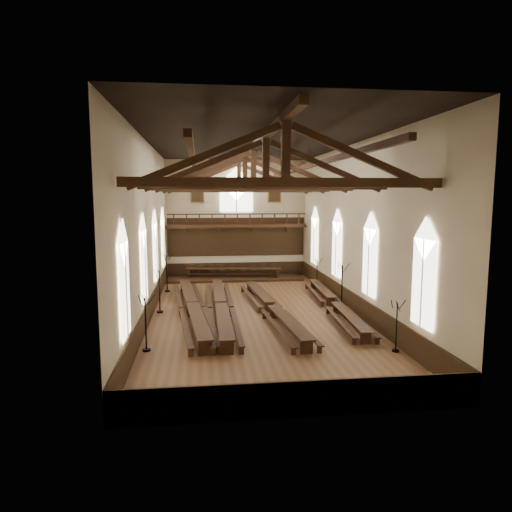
{
  "coord_description": "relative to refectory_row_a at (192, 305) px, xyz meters",
  "views": [
    {
      "loc": [
        -3.02,
        -26.27,
        6.9
      ],
      "look_at": [
        0.33,
        1.5,
        3.25
      ],
      "focal_mm": 32.0,
      "sensor_mm": 36.0,
      "label": 1
    }
  ],
  "objects": [
    {
      "name": "end_window",
      "position": [
        3.63,
        12.83,
        6.65
      ],
      "size": [
        2.8,
        0.12,
        3.8
      ],
      "color": "white",
      "rests_on": "room_walls"
    },
    {
      "name": "refectory_row_b",
      "position": [
        1.69,
        -0.12,
        -0.02
      ],
      "size": [
        1.58,
        14.51,
        0.76
      ],
      "color": "#372111",
      "rests_on": "ground"
    },
    {
      "name": "candelabrum_left_mid",
      "position": [
        -1.92,
        0.81,
        0.25
      ],
      "size": [
        0.79,
        0.8,
        2.69
      ],
      "color": "black",
      "rests_on": "ground"
    },
    {
      "name": "roof_trusses",
      "position": [
        3.63,
        -0.07,
        7.64
      ],
      "size": [
        11.7,
        25.7,
        2.8
      ],
      "color": "#372111",
      "rests_on": "room_walls"
    },
    {
      "name": "refectory_row_c",
      "position": [
        4.62,
        -0.65,
        -0.05
      ],
      "size": [
        1.94,
        14.16,
        0.71
      ],
      "color": "#372111",
      "rests_on": "ground"
    },
    {
      "name": "refectory_row_d",
      "position": [
        8.62,
        0.13,
        -0.08
      ],
      "size": [
        1.73,
        13.7,
        0.67
      ],
      "color": "#372111",
      "rests_on": "ground"
    },
    {
      "name": "wainscot_band",
      "position": [
        3.63,
        -0.07,
        0.03
      ],
      "size": [
        12.0,
        26.0,
        1.2
      ],
      "color": "black",
      "rests_on": "ground"
    },
    {
      "name": "candelabrum_right_mid",
      "position": [
        9.18,
        0.45,
        0.31
      ],
      "size": [
        0.78,
        0.89,
        2.9
      ],
      "color": "black",
      "rests_on": "ground"
    },
    {
      "name": "minstrels_gallery",
      "position": [
        3.63,
        12.59,
        3.33
      ],
      "size": [
        11.8,
        1.24,
        3.7
      ],
      "color": "#372111",
      "rests_on": "room_walls"
    },
    {
      "name": "ground",
      "position": [
        3.63,
        -0.07,
        -0.57
      ],
      "size": [
        26.0,
        26.0,
        0.0
      ],
      "primitive_type": "plane",
      "color": "brown",
      "rests_on": "ground"
    },
    {
      "name": "portraits",
      "position": [
        3.63,
        12.83,
        6.53
      ],
      "size": [
        7.75,
        0.09,
        1.45
      ],
      "color": "brown",
      "rests_on": "room_walls"
    },
    {
      "name": "dais",
      "position": [
        3.24,
        11.33,
        -0.47
      ],
      "size": [
        11.4,
        3.0,
        0.2
      ],
      "primitive_type": "cube",
      "color": "black",
      "rests_on": "ground"
    },
    {
      "name": "candelabrum_left_near",
      "position": [
        -1.92,
        -6.11,
        0.22
      ],
      "size": [
        0.74,
        0.79,
        2.6
      ],
      "color": "black",
      "rests_on": "ground"
    },
    {
      "name": "candelabrum_left_far",
      "position": [
        -1.92,
        6.88,
        0.3
      ],
      "size": [
        0.83,
        0.86,
        2.86
      ],
      "color": "black",
      "rests_on": "ground"
    },
    {
      "name": "refectory_row_a",
      "position": [
        0.0,
        0.0,
        0.0
      ],
      "size": [
        2.29,
        14.82,
        0.78
      ],
      "color": "#372111",
      "rests_on": "ground"
    },
    {
      "name": "side_windows",
      "position": [
        3.63,
        -0.07,
        3.17
      ],
      "size": [
        11.85,
        19.8,
        4.5
      ],
      "color": "white",
      "rests_on": "room_walls"
    },
    {
      "name": "high_table",
      "position": [
        3.24,
        11.33,
        0.26
      ],
      "size": [
        8.01,
        1.9,
        0.75
      ],
      "color": "#372111",
      "rests_on": "dais"
    },
    {
      "name": "candelabrum_right_near",
      "position": [
        9.18,
        -7.53,
        0.15
      ],
      "size": [
        0.69,
        0.71,
        2.36
      ],
      "color": "black",
      "rests_on": "ground"
    },
    {
      "name": "high_chairs",
      "position": [
        3.24,
        12.11,
        0.19
      ],
      "size": [
        7.66,
        0.47,
        1.03
      ],
      "color": "#372111",
      "rests_on": "dais"
    },
    {
      "name": "room_walls",
      "position": [
        3.63,
        -0.07,
        5.89
      ],
      "size": [
        26.0,
        26.0,
        26.0
      ],
      "color": "beige",
      "rests_on": "ground"
    },
    {
      "name": "candelabrum_right_far",
      "position": [
        9.18,
        6.54,
        0.15
      ],
      "size": [
        0.68,
        0.71,
        2.36
      ],
      "color": "black",
      "rests_on": "ground"
    }
  ]
}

